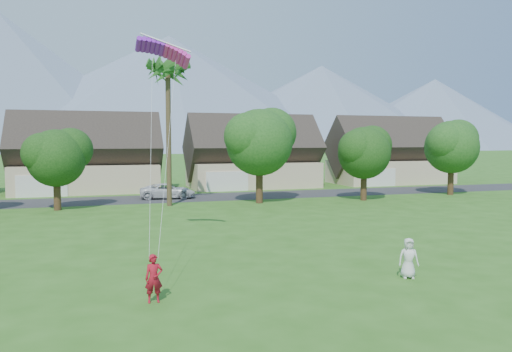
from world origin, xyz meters
name	(u,v)px	position (x,y,z in m)	size (l,w,h in m)	color
ground	(347,311)	(0.00, 0.00, 0.00)	(500.00, 500.00, 0.00)	#2D6019
street	(182,198)	(0.00, 34.00, 0.01)	(90.00, 7.00, 0.01)	#2D2D30
kite_flyer	(154,278)	(-6.00, 2.82, 0.85)	(0.62, 0.41, 1.69)	maroon
watcher	(409,258)	(4.28, 2.80, 0.83)	(0.81, 0.53, 1.65)	silver
parked_car	(168,191)	(-1.43, 34.00, 0.74)	(2.44, 5.30, 1.47)	silver
mountain_ridge	(133,96)	(10.40, 260.00, 29.07)	(540.00, 240.00, 70.00)	slate
houses_row	(174,160)	(0.49, 42.99, 3.44)	(72.75, 8.19, 8.86)	beige
tree_row	(180,149)	(-1.14, 27.92, 4.89)	(62.27, 6.67, 8.45)	#47301C
fan_palm	(168,67)	(-2.00, 28.50, 11.80)	(3.00, 3.00, 13.80)	#4C3D26
parafoil_kite	(164,50)	(-4.40, 11.78, 10.31)	(2.88, 1.18, 0.50)	purple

